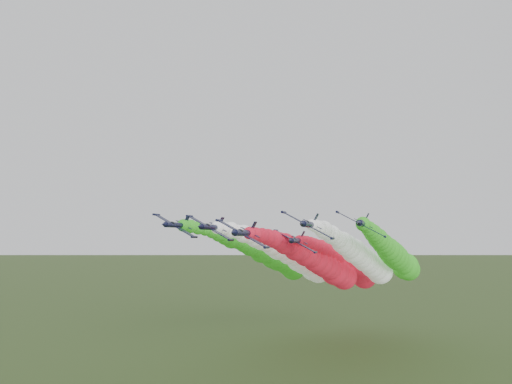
# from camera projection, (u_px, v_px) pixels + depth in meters

# --- Properties ---
(jet_lead) EXTENTS (18.53, 91.81, 20.98)m
(jet_lead) POSITION_uv_depth(u_px,v_px,m) (323.00, 264.00, 149.02)
(jet_lead) COLOR black
(jet_lead) RESTS_ON ground
(jet_inner_left) EXTENTS (18.65, 91.93, 21.10)m
(jet_inner_left) POSITION_uv_depth(u_px,v_px,m) (297.00, 259.00, 160.46)
(jet_inner_left) COLOR black
(jet_inner_left) RESTS_ON ground
(jet_inner_right) EXTENTS (18.48, 91.76, 20.93)m
(jet_inner_right) POSITION_uv_depth(u_px,v_px,m) (363.00, 258.00, 149.81)
(jet_inner_right) COLOR black
(jet_inner_right) RESTS_ON ground
(jet_outer_left) EXTENTS (18.78, 92.05, 21.23)m
(jet_outer_left) POSITION_uv_depth(u_px,v_px,m) (269.00, 256.00, 166.58)
(jet_outer_left) COLOR black
(jet_outer_left) RESTS_ON ground
(jet_outer_right) EXTENTS (18.19, 91.47, 20.64)m
(jet_outer_right) POSITION_uv_depth(u_px,v_px,m) (395.00, 256.00, 155.69)
(jet_outer_right) COLOR black
(jet_outer_right) RESTS_ON ground
(jet_trail) EXTENTS (18.87, 92.15, 21.32)m
(jet_trail) POSITION_uv_depth(u_px,v_px,m) (349.00, 266.00, 171.64)
(jet_trail) COLOR black
(jet_trail) RESTS_ON ground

